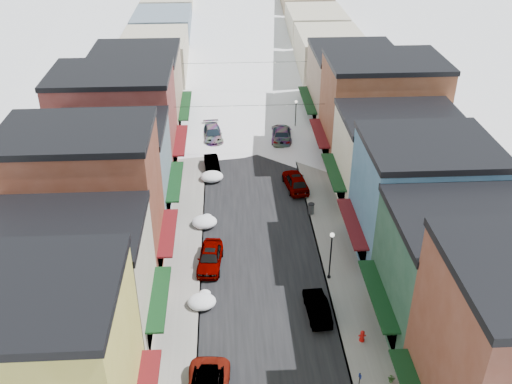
{
  "coord_description": "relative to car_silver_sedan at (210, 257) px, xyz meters",
  "views": [
    {
      "loc": [
        -2.59,
        -18.03,
        29.5
      ],
      "look_at": [
        0.0,
        28.35,
        2.14
      ],
      "focal_mm": 40.0,
      "sensor_mm": 36.0,
      "label": 1
    }
  ],
  "objects": [
    {
      "name": "streetlamp_far",
      "position": [
        10.09,
        25.84,
        1.99
      ],
      "size": [
        0.35,
        0.35,
        4.21
      ],
      "color": "black",
      "rests_on": "sidewalk_right"
    },
    {
      "name": "snow_pile_far",
      "position": [
        0.0,
        14.58,
        -0.33
      ],
      "size": [
        2.38,
        2.67,
        1.01
      ],
      "color": "white",
      "rests_on": "ground"
    },
    {
      "name": "sidewalk_right",
      "position": [
        10.88,
        39.9,
        -0.74
      ],
      "size": [
        3.2,
        160.0,
        0.15
      ],
      "primitive_type": "cube",
      "color": "gray",
      "rests_on": "ground"
    },
    {
      "name": "car_green_sedan",
      "position": [
        8.02,
        -6.36,
        -0.11
      ],
      "size": [
        1.73,
        4.36,
        1.41
      ],
      "primitive_type": "imported",
      "rotation": [
        0.0,
        0.0,
        3.2
      ],
      "color": "black",
      "rests_on": "ground"
    },
    {
      "name": "car_dark_hatch",
      "position": [
        -0.02,
        16.9,
        -0.13
      ],
      "size": [
        1.93,
        4.26,
        1.36
      ],
      "primitive_type": "imported",
      "rotation": [
        0.0,
        0.0,
        0.12
      ],
      "color": "black",
      "rests_on": "ground"
    },
    {
      "name": "bldg_l_cream",
      "position": [
        -8.91,
        -7.6,
        3.95
      ],
      "size": [
        11.3,
        8.2,
        9.5
      ],
      "color": "beige",
      "rests_on": "ground"
    },
    {
      "name": "bldg_r_green",
      "position": [
        17.47,
        -8.1,
        3.94
      ],
      "size": [
        11.3,
        9.2,
        9.5
      ],
      "color": "#234836",
      "rests_on": "ground"
    },
    {
      "name": "car_silver_sedan",
      "position": [
        0.0,
        0.0,
        0.0
      ],
      "size": [
        2.39,
        4.94,
        1.63
      ],
      "primitive_type": "imported",
      "rotation": [
        0.0,
        0.0,
        -0.1
      ],
      "color": "#AFB3B8",
      "rests_on": "ground"
    },
    {
      "name": "parking_sign",
      "position": [
        9.48,
        -14.01,
        0.48
      ],
      "size": [
        0.11,
        0.25,
        1.95
      ],
      "color": "black",
      "rests_on": "sidewalk_right"
    },
    {
      "name": "car_lane_white",
      "position": [
        5.37,
        52.02,
        -0.08
      ],
      "size": [
        2.48,
        5.27,
        1.46
      ],
      "primitive_type": "imported",
      "rotation": [
        0.0,
        0.0,
        3.15
      ],
      "color": "silver",
      "rests_on": "ground"
    },
    {
      "name": "bldg_r_blue",
      "position": [
        17.48,
        0.9,
        4.44
      ],
      "size": [
        11.3,
        9.2,
        10.5
      ],
      "color": "teal",
      "rests_on": "ground"
    },
    {
      "name": "sidewalk_left",
      "position": [
        -2.32,
        39.9,
        -0.74
      ],
      "size": [
        3.2,
        160.0,
        0.15
      ],
      "primitive_type": "cube",
      "color": "gray",
      "rests_on": "ground"
    },
    {
      "name": "snow_pile_mid",
      "position": [
        -0.6,
        5.98,
        -0.34
      ],
      "size": [
        2.33,
        2.64,
        0.99
      ],
      "color": "white",
      "rests_on": "ground"
    },
    {
      "name": "car_lane_silver",
      "position": [
        2.62,
        38.64,
        -0.09
      ],
      "size": [
        1.96,
        4.34,
        1.45
      ],
      "primitive_type": "imported",
      "rotation": [
        0.0,
        0.0,
        -0.06
      ],
      "color": "#97999E",
      "rests_on": "ground"
    },
    {
      "name": "curb_left",
      "position": [
        -0.77,
        39.9,
        -0.74
      ],
      "size": [
        0.1,
        160.0,
        0.15
      ],
      "primitive_type": "cube",
      "color": "slate",
      "rests_on": "ground"
    },
    {
      "name": "car_gray_suv",
      "position": [
        8.58,
        12.4,
        0.04
      ],
      "size": [
        2.65,
        5.22,
        1.7
      ],
      "primitive_type": "imported",
      "rotation": [
        0.0,
        0.0,
        3.27
      ],
      "color": "gray",
      "rests_on": "ground"
    },
    {
      "name": "bldg_l_tan",
      "position": [
        -8.91,
        27.9,
        4.19
      ],
      "size": [
        11.3,
        11.2,
        10.0
      ],
      "color": "#997E64",
      "rests_on": "ground"
    },
    {
      "name": "bldg_l_brick_far",
      "position": [
        -9.91,
        17.9,
        4.69
      ],
      "size": [
        13.3,
        9.2,
        11.0
      ],
      "color": "maroon",
      "rests_on": "ground"
    },
    {
      "name": "bldg_l_brick_near",
      "position": [
        -9.41,
        0.4,
        5.44
      ],
      "size": [
        12.3,
        8.2,
        12.5
      ],
      "color": "brown",
      "rests_on": "ground"
    },
    {
      "name": "trash_can",
      "position": [
        9.48,
        7.35,
        -0.13
      ],
      "size": [
        0.62,
        0.62,
        1.05
      ],
      "color": "#4F5154",
      "rests_on": "sidewalk_right"
    },
    {
      "name": "bldg_r_tan",
      "position": [
        17.47,
        28.9,
        3.94
      ],
      "size": [
        11.3,
        11.2,
        9.5
      ],
      "color": "#8C715C",
      "rests_on": "ground"
    },
    {
      "name": "bldg_r_cream",
      "position": [
        17.97,
        9.9,
        3.69
      ],
      "size": [
        12.3,
        9.2,
        9.0
      ],
      "color": "#EEE4C0",
      "rests_on": "ground"
    },
    {
      "name": "road",
      "position": [
        4.28,
        39.9,
        -0.81
      ],
      "size": [
        10.0,
        160.0,
        0.01
      ],
      "primitive_type": "cube",
      "color": "black",
      "rests_on": "ground"
    },
    {
      "name": "car_black_sedan",
      "position": [
        8.23,
        24.05,
        0.05
      ],
      "size": [
        2.89,
        6.1,
        1.72
      ],
      "primitive_type": "imported",
      "rotation": [
        0.0,
        0.0,
        3.06
      ],
      "color": "black",
      "rests_on": "ground"
    },
    {
      "name": "fire_hydrant",
      "position": [
        10.75,
        -9.37,
        -0.26
      ],
      "size": [
        0.52,
        0.39,
        0.88
      ],
      "color": "red",
      "rests_on": "sidewalk_right"
    },
    {
      "name": "bldg_l_grayblue",
      "position": [
        -8.91,
        8.9,
        3.7
      ],
      "size": [
        11.3,
        9.2,
        9.0
      ],
      "color": "slate",
      "rests_on": "ground"
    },
    {
      "name": "car_silver_wagon",
      "position": [
        -0.02,
        24.55,
        -0.02
      ],
      "size": [
        2.73,
        5.63,
        1.58
      ],
      "primitive_type": "imported",
      "rotation": [
        0.0,
        0.0,
        0.1
      ],
      "color": "#9A9CA2",
      "rests_on": "ground"
    },
    {
      "name": "snow_pile_near",
      "position": [
        -0.56,
        -4.93,
        -0.37
      ],
      "size": [
        2.19,
        2.55,
        0.93
      ],
      "color": "white",
      "rests_on": "ground"
    },
    {
      "name": "planter_near",
      "position": [
        11.87,
        -13.08,
        -0.39
      ],
      "size": [
        0.61,
        0.56,
        0.55
      ],
      "primitive_type": "imported",
      "rotation": [
        0.0,
        0.0,
        -0.32
      ],
      "color": "#437534",
      "rests_on": "sidewalk_right"
    },
    {
      "name": "streetlamp_near",
      "position": [
        9.6,
        -2.3,
        2.08
      ],
      "size": [
        0.36,
        0.36,
        4.34
      ],
      "color": "black",
      "rests_on": "sidewalk_right"
    },
    {
      "name": "overhead_cables",
      "position": [
        4.28,
        27.4,
        5.39
      ],
      "size": [
        16.4,
        15.04,
        0.04
      ],
      "color": "black",
      "rests_on": "ground"
    },
    {
      "name": "curb_right",
      "position": [
        9.33,
        39.9,
        -0.74
      ],
      "size": [
        0.1,
        160.0,
        0.15
      ],
      "primitive_type": "cube",
      "color": "slate",
      "rests_on": "ground"
    },
    {
      "name": "distant_blocks",
      "position": [
        4.28,
        62.9,
        3.19
      ],
      "size": [
        34.0,
        55.0,
        8.0
      ],
      "color": "gray",
      "rests_on": "ground"
    },
    {
      "name": "bldg_r_brick_far",
      "position": [
        18.48,
        18.9,
        4.94
      ],
      "size": [
        13.3,
        9.2,
        11.5
      ],
      "color": "brown",
      "rests_on": "ground"
    },
    {
      "name": "bldg_l_yellow",
      "position": [
        -8.91,
        -16.1,
        4.94
      ],
      "size": [
        11.3,
        8.7,
        11.5
      ],
      "color": "gold",
      "rests_on": "ground"
    }
  ]
}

